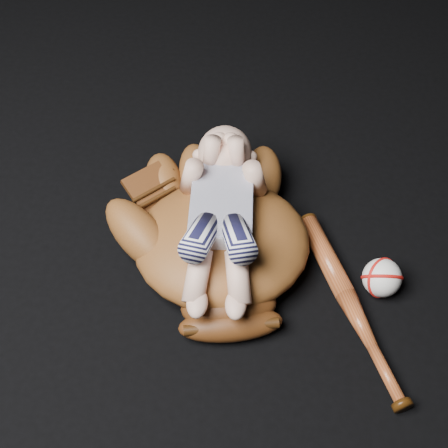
{
  "coord_description": "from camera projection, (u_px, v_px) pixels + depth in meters",
  "views": [
    {
      "loc": [
        -0.02,
        -0.6,
        0.92
      ],
      "look_at": [
        -0.07,
        0.09,
        0.07
      ],
      "focal_mm": 50.0,
      "sensor_mm": 36.0,
      "label": 1
    }
  ],
  "objects": [
    {
      "name": "baseball_glove",
      "position": [
        222.0,
        237.0,
        1.08
      ],
      "size": [
        0.45,
        0.5,
        0.14
      ],
      "primitive_type": null,
      "rotation": [
        0.0,
        0.0,
        0.17
      ],
      "color": "#5C3113",
      "rests_on": "ground"
    },
    {
      "name": "newborn_baby",
      "position": [
        221.0,
        215.0,
        1.04
      ],
      "size": [
        0.18,
        0.38,
        0.15
      ],
      "primitive_type": null,
      "rotation": [
        0.0,
        0.0,
        0.03
      ],
      "color": "#D7A48B",
      "rests_on": "baseball_glove"
    },
    {
      "name": "baseball_bat",
      "position": [
        351.0,
        305.0,
        1.05
      ],
      "size": [
        0.18,
        0.37,
        0.04
      ],
      "primitive_type": null,
      "rotation": [
        0.0,
        0.0,
        0.37
      ],
      "color": "brown",
      "rests_on": "ground"
    },
    {
      "name": "baseball",
      "position": [
        382.0,
        278.0,
        1.07
      ],
      "size": [
        0.09,
        0.09,
        0.07
      ],
      "primitive_type": "sphere",
      "rotation": [
        0.0,
        0.0,
        0.38
      ],
      "color": "white",
      "rests_on": "ground"
    }
  ]
}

